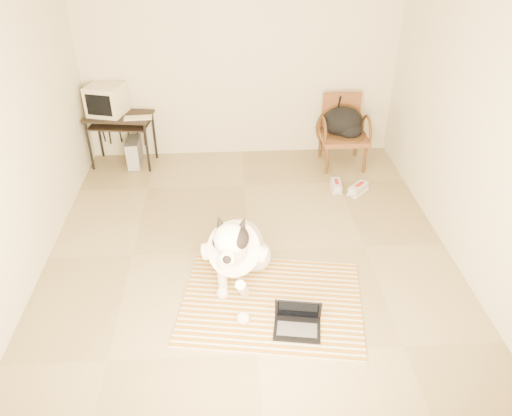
{
  "coord_description": "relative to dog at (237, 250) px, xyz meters",
  "views": [
    {
      "loc": [
        -0.18,
        -3.98,
        3.1
      ],
      "look_at": [
        0.04,
        -0.38,
        0.76
      ],
      "focal_mm": 35.0,
      "sensor_mm": 36.0,
      "label": 1
    }
  ],
  "objects": [
    {
      "name": "floor",
      "position": [
        0.13,
        0.43,
        -0.36
      ],
      "size": [
        4.5,
        4.5,
        0.0
      ],
      "primitive_type": "plane",
      "color": "#918159",
      "rests_on": "ground"
    },
    {
      "name": "wall_back",
      "position": [
        0.13,
        2.68,
        0.99
      ],
      "size": [
        4.5,
        0.0,
        4.5
      ],
      "primitive_type": "plane",
      "rotation": [
        1.57,
        0.0,
        0.0
      ],
      "color": "beige",
      "rests_on": "floor"
    },
    {
      "name": "wall_front",
      "position": [
        0.13,
        -1.82,
        0.99
      ],
      "size": [
        4.5,
        0.0,
        4.5
      ],
      "primitive_type": "plane",
      "rotation": [
        -1.57,
        0.0,
        0.0
      ],
      "color": "beige",
      "rests_on": "floor"
    },
    {
      "name": "wall_left",
      "position": [
        -1.87,
        0.43,
        0.99
      ],
      "size": [
        0.0,
        4.5,
        4.5
      ],
      "primitive_type": "plane",
      "rotation": [
        1.57,
        0.0,
        1.57
      ],
      "color": "beige",
      "rests_on": "floor"
    },
    {
      "name": "wall_right",
      "position": [
        2.13,
        0.43,
        0.99
      ],
      "size": [
        0.0,
        4.5,
        4.5
      ],
      "primitive_type": "plane",
      "rotation": [
        1.57,
        0.0,
        -1.57
      ],
      "color": "beige",
      "rests_on": "floor"
    },
    {
      "name": "rug",
      "position": [
        0.29,
        -0.33,
        -0.35
      ],
      "size": [
        1.74,
        1.43,
        0.02
      ],
      "color": "#AE5D0A",
      "rests_on": "floor"
    },
    {
      "name": "dog",
      "position": [
        0.0,
        0.0,
        0.0
      ],
      "size": [
        0.6,
        1.27,
        0.91
      ],
      "color": "white",
      "rests_on": "rug"
    },
    {
      "name": "laptop",
      "position": [
        0.48,
        -0.64,
        -0.27
      ],
      "size": [
        0.42,
        0.34,
        0.27
      ],
      "color": "black",
      "rests_on": "rug"
    },
    {
      "name": "computer_desk",
      "position": [
        -1.41,
        2.42,
        0.23
      ],
      "size": [
        0.87,
        0.56,
        0.68
      ],
      "color": "black",
      "rests_on": "floor"
    },
    {
      "name": "crt_monitor",
      "position": [
        -1.54,
        2.48,
        0.51
      ],
      "size": [
        0.51,
        0.49,
        0.37
      ],
      "color": "beige",
      "rests_on": "computer_desk"
    },
    {
      "name": "desk_keyboard",
      "position": [
        -1.15,
        2.3,
        0.33
      ],
      "size": [
        0.34,
        0.15,
        0.02
      ],
      "primitive_type": "cube",
      "rotation": [
        0.0,
        0.0,
        0.07
      ],
      "color": "beige",
      "rests_on": "computer_desk"
    },
    {
      "name": "pc_tower",
      "position": [
        -1.27,
        2.38,
        -0.18
      ],
      "size": [
        0.17,
        0.39,
        0.36
      ],
      "color": "#474749",
      "rests_on": "floor"
    },
    {
      "name": "rattan_chair",
      "position": [
        1.44,
        2.29,
        0.09
      ],
      "size": [
        0.58,
        0.56,
        0.88
      ],
      "color": "brown",
      "rests_on": "floor"
    },
    {
      "name": "backpack",
      "position": [
        1.43,
        2.25,
        0.22
      ],
      "size": [
        0.5,
        0.44,
        0.37
      ],
      "color": "black",
      "rests_on": "rattan_chair"
    },
    {
      "name": "sneaker_left",
      "position": [
        1.25,
        1.6,
        -0.32
      ],
      "size": [
        0.13,
        0.28,
        0.09
      ],
      "color": "white",
      "rests_on": "floor"
    },
    {
      "name": "sneaker_right",
      "position": [
        1.49,
        1.5,
        -0.31
      ],
      "size": [
        0.3,
        0.3,
        0.11
      ],
      "color": "white",
      "rests_on": "floor"
    }
  ]
}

